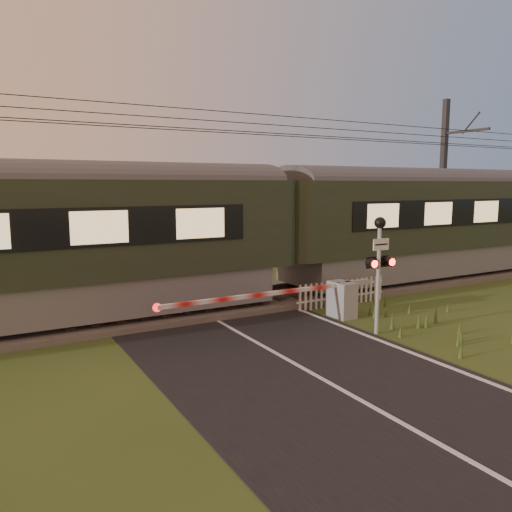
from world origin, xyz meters
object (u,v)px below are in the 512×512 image
picket_fence (342,293)px  catenary_mast (444,181)px  boom_gate (333,299)px  crossing_signal (379,254)px  train (275,229)px

picket_fence → catenary_mast: bearing=23.7°
boom_gate → crossing_signal: size_ratio=2.18×
crossing_signal → catenary_mast: catenary_mast is taller
boom_gate → picket_fence: boom_gate is taller
crossing_signal → catenary_mast: size_ratio=0.39×
train → catenary_mast: catenary_mast is taller
boom_gate → catenary_mast: (10.62, 5.25, 3.45)m
picket_fence → train: bearing=126.0°
train → crossing_signal: (0.18, -4.78, -0.27)m
train → picket_fence: 3.05m
train → boom_gate: size_ratio=6.75×
boom_gate → crossing_signal: crossing_signal is taller
train → picket_fence: size_ratio=12.99×
catenary_mast → picket_fence: bearing=-156.3°
boom_gate → catenary_mast: catenary_mast is taller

